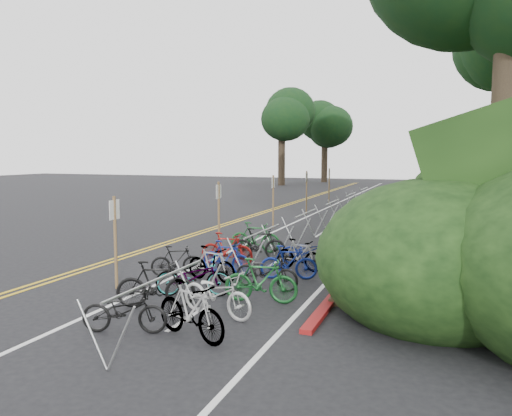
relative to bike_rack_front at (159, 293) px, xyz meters
The scene contains 10 objects.
ground 4.48m from the bike_rack_front, 135.37° to the left, with size 120.00×120.00×0.00m, color black.
road_markings 13.45m from the bike_rack_front, 100.72° to the left, with size 7.47×80.00×0.01m.
red_curb 15.33m from the bike_rack_front, 80.33° to the left, with size 0.25×28.00×0.10m, color maroon.
tree_cluster 27.92m from the bike_rack_front, 75.22° to the left, with size 32.07×53.72×17.70m.
bike_rack_front is the anchor object (origin of this frame).
bike_racks_rest 16.09m from the bike_rack_front, 90.46° to the left, with size 1.14×23.00×1.17m.
signpost_near 3.92m from the bike_rack_front, 138.12° to the left, with size 0.08×0.40×2.41m.
signposts_rest 17.28m from the bike_rack_front, 98.42° to the left, with size 0.08×18.40×2.50m.
bike_front 4.89m from the bike_rack_front, 116.03° to the left, with size 1.46×0.41×0.88m, color black.
bike_valet 3.95m from the bike_rack_front, 91.98° to the left, with size 3.05×10.22×1.10m.
Camera 1 is at (8.11, -11.03, 3.47)m, focal length 35.00 mm.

